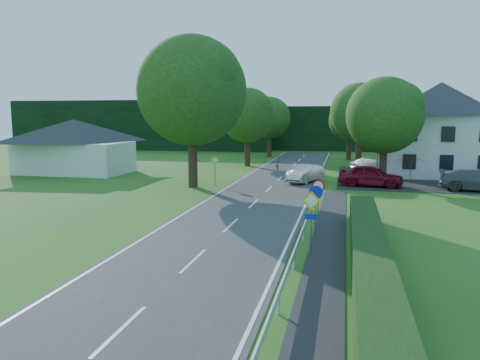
% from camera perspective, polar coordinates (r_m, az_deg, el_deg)
% --- Properties ---
extents(ground, '(160.00, 160.00, 0.00)m').
position_cam_1_polar(ground, '(13.14, -14.38, -17.47)').
color(ground, '#274F16').
rests_on(ground, ground).
extents(road, '(7.00, 80.00, 0.04)m').
position_cam_1_polar(road, '(31.51, 2.35, -2.27)').
color(road, '#323234').
rests_on(road, ground).
extents(footpath, '(1.50, 44.00, 0.04)m').
position_cam_1_polar(footpath, '(13.71, 9.42, -16.12)').
color(footpath, black).
rests_on(footpath, ground).
extents(parking_pad, '(14.00, 16.00, 0.04)m').
position_cam_1_polar(parking_pad, '(44.34, 20.96, 0.17)').
color(parking_pad, black).
rests_on(parking_pad, ground).
extents(line_edge_left, '(0.12, 80.00, 0.01)m').
position_cam_1_polar(line_edge_left, '(32.24, -3.34, -2.00)').
color(line_edge_left, white).
rests_on(line_edge_left, road).
extents(line_edge_right, '(0.12, 80.00, 0.01)m').
position_cam_1_polar(line_edge_right, '(31.10, 8.26, -2.43)').
color(line_edge_right, white).
rests_on(line_edge_right, road).
extents(line_centre, '(0.12, 80.00, 0.01)m').
position_cam_1_polar(line_centre, '(31.51, 2.35, -2.22)').
color(line_centre, white).
rests_on(line_centre, road).
extents(guardrail, '(0.12, 26.00, 0.69)m').
position_cam_1_polar(guardrail, '(10.99, 2.35, -20.52)').
color(guardrail, white).
rests_on(guardrail, ground).
extents(hedge_right, '(1.20, 30.00, 1.30)m').
position_cam_1_polar(hedge_right, '(11.65, 16.89, -17.47)').
color(hedge_right, black).
rests_on(hedge_right, ground).
extents(tree_main, '(9.40, 9.40, 11.64)m').
position_cam_1_polar(tree_main, '(36.40, -5.86, 8.24)').
color(tree_main, '#154414').
rests_on(tree_main, ground).
extents(tree_left_far, '(7.00, 7.00, 8.58)m').
position_cam_1_polar(tree_left_far, '(51.62, 0.92, 6.47)').
color(tree_left_far, '#154414').
rests_on(tree_left_far, ground).
extents(tree_right_far, '(7.40, 7.40, 9.09)m').
position_cam_1_polar(tree_right_far, '(52.55, 14.38, 6.52)').
color(tree_right_far, '#154414').
rests_on(tree_right_far, ground).
extents(tree_left_back, '(6.60, 6.60, 8.07)m').
position_cam_1_polar(tree_left_back, '(63.34, 3.60, 6.48)').
color(tree_left_back, '#154414').
rests_on(tree_left_back, ground).
extents(tree_right_back, '(6.20, 6.20, 7.56)m').
position_cam_1_polar(tree_right_back, '(60.54, 13.20, 5.99)').
color(tree_right_back, '#154414').
rests_on(tree_right_back, ground).
extents(tree_right_mid, '(7.00, 7.00, 8.58)m').
position_cam_1_polar(tree_right_mid, '(38.65, 17.16, 5.64)').
color(tree_right_mid, '#154414').
rests_on(tree_right_mid, ground).
extents(treeline_left, '(44.00, 6.00, 8.00)m').
position_cam_1_polar(treeline_left, '(79.92, -12.19, 6.59)').
color(treeline_left, black).
rests_on(treeline_left, ground).
extents(treeline_right, '(30.00, 5.00, 7.00)m').
position_cam_1_polar(treeline_right, '(76.58, 14.63, 6.09)').
color(treeline_right, black).
rests_on(treeline_right, ground).
extents(bungalow_left, '(11.00, 6.50, 5.20)m').
position_cam_1_polar(bungalow_left, '(47.99, -19.54, 4.02)').
color(bungalow_left, silver).
rests_on(bungalow_left, ground).
extents(house_white, '(10.60, 8.40, 8.60)m').
position_cam_1_polar(house_white, '(47.29, 23.12, 5.85)').
color(house_white, silver).
rests_on(house_white, ground).
extents(streetlight, '(2.03, 0.18, 8.00)m').
position_cam_1_polar(streetlight, '(40.61, 16.34, 6.01)').
color(streetlight, slate).
rests_on(streetlight, ground).
extents(sign_priority_right, '(0.78, 0.09, 2.59)m').
position_cam_1_polar(sign_priority_right, '(18.92, 8.65, -3.71)').
color(sign_priority_right, slate).
rests_on(sign_priority_right, ground).
extents(sign_roundabout, '(0.64, 0.08, 2.37)m').
position_cam_1_polar(sign_roundabout, '(21.89, 9.21, -2.48)').
color(sign_roundabout, slate).
rests_on(sign_roundabout, ground).
extents(sign_speed_limit, '(0.64, 0.11, 2.37)m').
position_cam_1_polar(sign_speed_limit, '(23.83, 9.52, -1.41)').
color(sign_speed_limit, slate).
rests_on(sign_speed_limit, ground).
extents(sign_priority_left, '(0.78, 0.09, 2.44)m').
position_cam_1_polar(sign_priority_left, '(37.10, -3.09, 1.92)').
color(sign_priority_left, slate).
rests_on(sign_priority_left, ground).
extents(moving_car, '(3.09, 4.68, 1.46)m').
position_cam_1_polar(moving_car, '(39.32, 7.98, 0.80)').
color(moving_car, silver).
rests_on(moving_car, road).
extents(motorcycle, '(0.89, 1.80, 0.91)m').
position_cam_1_polar(motorcycle, '(48.11, 4.57, 1.80)').
color(motorcycle, black).
rests_on(motorcycle, road).
extents(parked_car_red, '(5.19, 2.75, 1.68)m').
position_cam_1_polar(parked_car_red, '(38.00, 15.66, 0.50)').
color(parked_car_red, maroon).
rests_on(parked_car_red, parking_pad).
extents(parked_car_silver_a, '(4.18, 3.06, 1.31)m').
position_cam_1_polar(parked_car_silver_a, '(47.83, 15.71, 1.74)').
color(parked_car_silver_a, '#A8A7AB').
rests_on(parked_car_silver_a, parking_pad).
extents(parked_car_grey, '(5.53, 2.91, 1.53)m').
position_cam_1_polar(parked_car_grey, '(38.52, 26.96, -0.08)').
color(parked_car_grey, '#4F5054').
rests_on(parked_car_grey, parking_pad).
extents(parasol, '(3.09, 3.12, 2.18)m').
position_cam_1_polar(parasol, '(41.02, 20.07, 1.19)').
color(parasol, '#A6140D').
rests_on(parasol, parking_pad).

